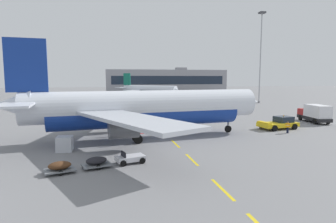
% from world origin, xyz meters
% --- Properties ---
extents(ground, '(400.00, 400.00, 0.00)m').
position_xyz_m(ground, '(40.00, 40.00, 0.00)').
color(ground, slate).
extents(apron_paint_markings, '(8.00, 96.91, 0.01)m').
position_xyz_m(apron_paint_markings, '(18.00, 38.05, 0.00)').
color(apron_paint_markings, yellow).
rests_on(apron_paint_markings, ground).
extents(airliner_foreground, '(34.82, 34.40, 12.20)m').
position_xyz_m(airliner_foreground, '(14.70, 18.93, 3.95)').
color(airliner_foreground, silver).
rests_on(airliner_foreground, ground).
extents(pushback_tug, '(6.40, 3.98, 2.08)m').
position_xyz_m(pushback_tug, '(35.98, 21.42, 0.90)').
color(pushback_tug, yellow).
rests_on(pushback_tug, ground).
extents(airliner_mid_left, '(23.77, 23.57, 9.87)m').
position_xyz_m(airliner_mid_left, '(25.70, 93.71, 3.20)').
color(airliner_mid_left, silver).
rests_on(airliner_mid_left, ground).
extents(catering_truck, '(3.33, 7.24, 3.14)m').
position_xyz_m(catering_truck, '(45.92, 25.95, 1.65)').
color(catering_truck, black).
rests_on(catering_truck, ground).
extents(baggage_train, '(8.67, 3.77, 1.14)m').
position_xyz_m(baggage_train, '(9.19, 7.42, 0.52)').
color(baggage_train, silver).
rests_on(baggage_train, ground).
extents(ground_crew_worker, '(0.51, 0.55, 1.66)m').
position_xyz_m(ground_crew_worker, '(35.14, 18.05, 0.94)').
color(ground_crew_worker, '#191E38').
rests_on(ground_crew_worker, ground).
extents(uld_cargo_container, '(1.66, 1.62, 1.60)m').
position_xyz_m(uld_cargo_container, '(5.62, 13.98, 0.80)').
color(uld_cargo_container, '#B7BCC6').
rests_on(uld_cargo_container, ground).
extents(apron_light_mast_far, '(1.80, 1.80, 27.86)m').
position_xyz_m(apron_light_mast_far, '(56.68, 63.91, 17.09)').
color(apron_light_mast_far, slate).
rests_on(apron_light_mast_far, ground).
extents(terminal_satellite, '(65.86, 25.90, 13.98)m').
position_xyz_m(terminal_satellite, '(42.15, 144.12, 6.21)').
color(terminal_satellite, gray).
rests_on(terminal_satellite, ground).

